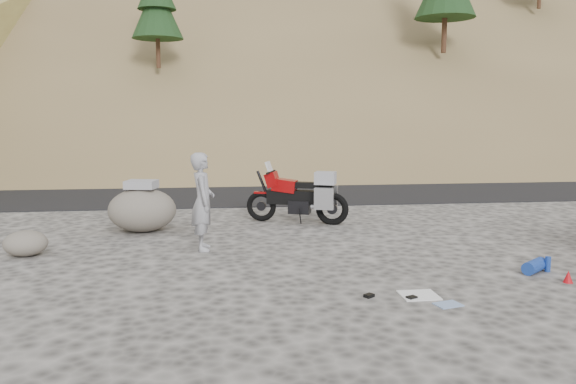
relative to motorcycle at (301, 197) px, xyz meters
name	(u,v)px	position (x,y,z in m)	size (l,w,h in m)	color
ground	(322,261)	(-0.13, -3.30, -0.59)	(140.00, 140.00, 0.00)	#3C3A37
road	(272,189)	(-0.13, 5.70, -0.59)	(120.00, 7.00, 0.05)	black
hillside	(237,12)	(-0.18, 37.58, 10.49)	(120.00, 73.00, 46.72)	brown
motorcycle	(301,197)	(0.00, 0.00, 0.00)	(2.23, 1.13, 1.38)	black
man	(204,249)	(-2.09, -2.23, -0.59)	(0.63, 0.42, 1.74)	#96959B
boulder	(142,209)	(-3.38, -0.51, -0.12)	(1.74, 1.64, 1.08)	#58524B
small_rock	(26,243)	(-5.09, -2.33, -0.37)	(0.88, 0.83, 0.44)	#58524B
gear_white_cloth	(419,295)	(0.84, -5.19, -0.58)	(0.49, 0.43, 0.02)	white
gear_blue_mat	(534,266)	(2.99, -4.33, -0.49)	(0.20, 0.20, 0.51)	navy
gear_bottle	(548,264)	(3.21, -4.30, -0.47)	(0.09, 0.09, 0.24)	navy
gear_funnel	(568,277)	(3.18, -4.88, -0.50)	(0.14, 0.14, 0.18)	#B80C13
gear_glove_a	(412,298)	(0.70, -5.31, -0.57)	(0.13, 0.09, 0.04)	black
gear_glove_b	(369,296)	(0.17, -5.17, -0.57)	(0.13, 0.09, 0.04)	black
gear_blue_cloth	(448,304)	(1.09, -5.59, -0.58)	(0.33, 0.24, 0.01)	#7E99C3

